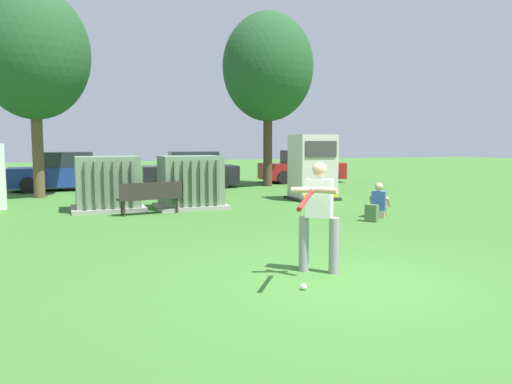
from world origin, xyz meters
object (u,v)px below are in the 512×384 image
object	(u,v)px
transformer_mid_west	(190,183)
backpack	(372,213)
park_bench	(150,196)
seated_spectator	(379,204)
parked_car_leftmost	(63,172)
batter	(319,212)
parked_car_left_of_center	(191,171)
sports_ball	(304,287)
generator_enclosure	(313,168)
transformer_west	(107,184)
parked_car_right_of_center	(303,167)

from	to	relation	value
transformer_mid_west	backpack	distance (m)	5.71
backpack	park_bench	bearing A→B (deg)	146.75
backpack	seated_spectator	bearing A→B (deg)	42.80
transformer_mid_west	parked_car_leftmost	distance (m)	8.47
park_bench	batter	bearing A→B (deg)	-79.22
park_bench	backpack	world-z (taller)	park_bench
backpack	parked_car_left_of_center	xyz separation A→B (m)	(-2.05, 11.12, 0.54)
batter	parked_car_leftmost	size ratio (longest dim) A/B	0.41
sports_ball	parked_car_leftmost	size ratio (longest dim) A/B	0.02
batter	transformer_mid_west	bearing A→B (deg)	90.11
generator_enclosure	seated_spectator	bearing A→B (deg)	-93.15
transformer_mid_west	backpack	bearing A→B (deg)	-48.83
transformer_mid_west	parked_car_left_of_center	size ratio (longest dim) A/B	0.48
transformer_west	sports_ball	distance (m)	9.62
generator_enclosure	parked_car_right_of_center	world-z (taller)	generator_enclosure
batter	transformer_west	bearing A→B (deg)	105.83
park_bench	parked_car_right_of_center	world-z (taller)	parked_car_right_of_center
parked_car_leftmost	park_bench	bearing A→B (deg)	-75.00
generator_enclosure	backpack	size ratio (longest dim) A/B	5.23
generator_enclosure	transformer_mid_west	bearing A→B (deg)	-171.87
generator_enclosure	parked_car_leftmost	bearing A→B (deg)	139.81
parked_car_leftmost	parked_car_right_of_center	size ratio (longest dim) A/B	0.99
parked_car_leftmost	parked_car_left_of_center	xyz separation A→B (m)	(5.37, -0.79, 0.00)
parked_car_left_of_center	generator_enclosure	bearing A→B (deg)	-64.94
transformer_west	parked_car_right_of_center	xyz separation A→B (m)	(10.13, 7.26, -0.04)
batter	parked_car_right_of_center	size ratio (longest dim) A/B	0.40
transformer_mid_west	parked_car_left_of_center	world-z (taller)	same
batter	sports_ball	xyz separation A→B (m)	(-0.62, -0.73, -0.93)
generator_enclosure	parked_car_leftmost	world-z (taller)	generator_enclosure
batter	generator_enclosure	bearing A→B (deg)	62.93
transformer_mid_west	park_bench	world-z (taller)	transformer_mid_west
sports_ball	seated_spectator	world-z (taller)	seated_spectator
transformer_mid_west	sports_ball	world-z (taller)	transformer_mid_west
sports_ball	parked_car_left_of_center	xyz separation A→B (m)	(2.29, 15.86, 0.71)
seated_spectator	parked_car_leftmost	xyz separation A→B (m)	(-8.02, 11.35, 0.38)
sports_ball	park_bench	bearing A→B (deg)	95.55
batter	seated_spectator	distance (m)	6.32
sports_ball	seated_spectator	size ratio (longest dim) A/B	0.09
park_bench	parked_car_right_of_center	bearing A→B (deg)	43.38
transformer_west	parked_car_leftmost	size ratio (longest dim) A/B	0.49
parked_car_left_of_center	sports_ball	bearing A→B (deg)	-98.22
transformer_mid_west	park_bench	size ratio (longest dim) A/B	1.14
batter	sports_ball	bearing A→B (deg)	-130.09
sports_ball	parked_car_left_of_center	bearing A→B (deg)	81.78
sports_ball	parked_car_right_of_center	bearing A→B (deg)	63.58
park_bench	parked_car_right_of_center	xyz separation A→B (m)	(9.07, 8.57, 0.22)
transformer_west	seated_spectator	distance (m)	7.95
sports_ball	backpack	bearing A→B (deg)	47.52
transformer_west	sports_ball	size ratio (longest dim) A/B	23.33
transformer_mid_west	batter	bearing A→B (deg)	-89.89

